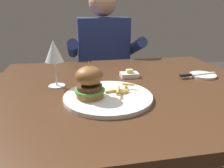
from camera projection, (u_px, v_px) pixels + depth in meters
dining_table at (126, 105)px, 0.94m from camera, size 1.13×0.94×0.74m
main_plate at (108, 97)px, 0.78m from camera, size 0.32×0.32×0.01m
burger_sandwich at (89, 82)px, 0.74m from camera, size 0.11×0.11×0.13m
fries_pile at (121, 90)px, 0.80m from camera, size 0.12×0.11×0.02m
wine_glass at (54, 53)px, 0.86m from camera, size 0.07×0.07×0.19m
bread_plate at (203, 75)px, 1.03m from camera, size 0.12×0.12×0.01m
table_knife at (194, 74)px, 1.01m from camera, size 0.20×0.04×0.01m
butter_dish at (129, 74)px, 1.02m from camera, size 0.08×0.06×0.04m
diner_person at (104, 74)px, 1.66m from camera, size 0.51×0.36×1.18m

